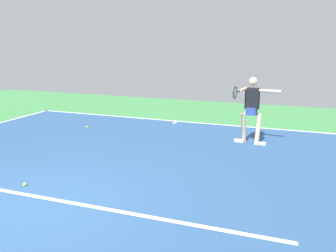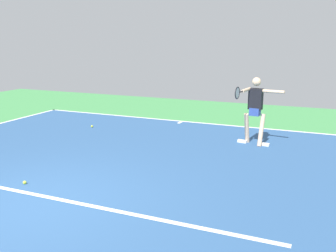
# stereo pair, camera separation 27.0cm
# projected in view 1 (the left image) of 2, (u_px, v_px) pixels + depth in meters

# --- Properties ---
(ground_plane) EXTENTS (22.57, 22.57, 0.00)m
(ground_plane) POSITION_uv_depth(u_px,v_px,m) (36.00, 206.00, 6.01)
(ground_plane) COLOR #428E4C
(court_surface) EXTENTS (10.74, 13.89, 0.00)m
(court_surface) POSITION_uv_depth(u_px,v_px,m) (36.00, 206.00, 6.00)
(court_surface) COLOR #2D5484
(court_surface) RESTS_ON ground_plane
(court_line_baseline_near) EXTENTS (10.74, 0.10, 0.01)m
(court_line_baseline_near) POSITION_uv_depth(u_px,v_px,m) (177.00, 121.00, 12.28)
(court_line_baseline_near) COLOR white
(court_line_baseline_near) RESTS_ON ground_plane
(court_line_service) EXTENTS (8.05, 0.10, 0.01)m
(court_line_service) POSITION_uv_depth(u_px,v_px,m) (48.00, 199.00, 6.28)
(court_line_service) COLOR white
(court_line_service) RESTS_ON ground_plane
(court_line_centre_mark) EXTENTS (0.10, 0.30, 0.01)m
(court_line_centre_mark) POSITION_uv_depth(u_px,v_px,m) (175.00, 122.00, 12.10)
(court_line_centre_mark) COLOR white
(court_line_centre_mark) RESTS_ON ground_plane
(tennis_player) EXTENTS (1.12, 1.19, 1.74)m
(tennis_player) POSITION_uv_depth(u_px,v_px,m) (252.00, 106.00, 9.39)
(tennis_player) COLOR beige
(tennis_player) RESTS_ON ground_plane
(tennis_ball_by_baseline) EXTENTS (0.07, 0.07, 0.07)m
(tennis_ball_by_baseline) POSITION_uv_depth(u_px,v_px,m) (87.00, 127.00, 11.32)
(tennis_ball_by_baseline) COLOR yellow
(tennis_ball_by_baseline) RESTS_ON ground_plane
(tennis_ball_near_service_line) EXTENTS (0.07, 0.07, 0.07)m
(tennis_ball_near_service_line) POSITION_uv_depth(u_px,v_px,m) (25.00, 184.00, 6.81)
(tennis_ball_near_service_line) COLOR #C6E53D
(tennis_ball_near_service_line) RESTS_ON ground_plane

